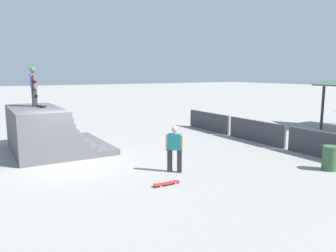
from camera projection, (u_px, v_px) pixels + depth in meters
ground_plane at (72, 164)px, 12.18m from camera, size 160.00×160.00×0.00m
quarter_pipe_ramp at (45, 132)px, 14.01m from camera, size 4.53×3.82×1.90m
skater_on_deck at (34, 84)px, 14.12m from camera, size 0.72×0.25×1.70m
skateboard_on_deck at (41, 106)px, 13.89m from camera, size 0.80×0.36×0.09m
bystander_walking at (175, 147)px, 11.02m from camera, size 0.52×0.52×1.58m
skateboard_on_ground at (166, 183)px, 9.84m from camera, size 0.21×0.86×0.09m
barrier_fence at (256, 131)px, 15.97m from camera, size 11.08×0.12×1.05m
trash_bin at (330, 158)px, 11.32m from camera, size 0.52×0.52×0.85m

